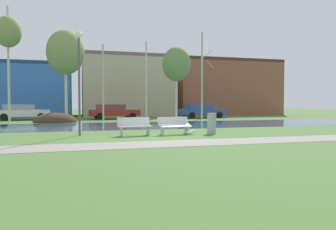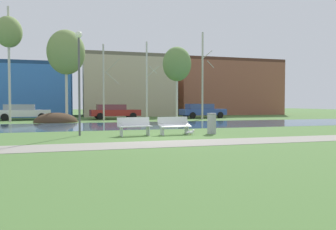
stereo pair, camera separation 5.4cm
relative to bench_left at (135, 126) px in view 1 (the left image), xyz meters
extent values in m
plane|color=#476B33|center=(0.99, 8.94, -0.47)|extent=(120.00, 120.00, 0.00)
cube|color=gray|center=(0.99, -3.33, -0.47)|extent=(60.00, 1.96, 0.01)
cube|color=#33516B|center=(0.99, 7.05, -0.47)|extent=(80.00, 7.60, 0.01)
ellipsoid|color=#423021|center=(-4.32, 12.29, -0.47)|extent=(3.42, 2.63, 1.58)
cube|color=silver|center=(0.01, -0.09, -0.02)|extent=(1.65, 0.67, 0.05)
cube|color=silver|center=(-0.02, 0.18, 0.20)|extent=(1.60, 0.28, 0.40)
cube|color=silver|center=(-0.65, -0.11, -0.25)|extent=(0.09, 0.43, 0.45)
cube|color=silver|center=(0.66, 0.04, -0.25)|extent=(0.09, 0.43, 0.45)
cylinder|color=silver|center=(-0.64, -0.15, 0.12)|extent=(0.08, 0.28, 0.04)
cylinder|color=silver|center=(0.66, 0.00, 0.12)|extent=(0.08, 0.28, 0.04)
cube|color=silver|center=(1.98, -0.09, -0.02)|extent=(1.65, 0.67, 0.17)
cube|color=silver|center=(1.94, 0.18, 0.20)|extent=(1.60, 0.28, 0.40)
cube|color=silver|center=(1.32, -0.11, -0.25)|extent=(0.09, 0.43, 0.45)
cube|color=silver|center=(2.62, 0.04, -0.25)|extent=(0.09, 0.43, 0.45)
cylinder|color=silver|center=(1.32, -0.15, 0.12)|extent=(0.08, 0.28, 0.04)
cylinder|color=silver|center=(2.62, 0.00, 0.12)|extent=(0.08, 0.28, 0.04)
cylinder|color=#999B9E|center=(3.92, -0.07, 0.05)|extent=(0.45, 0.45, 1.04)
torus|color=#5B5D5E|center=(3.92, -0.07, 0.54)|extent=(0.47, 0.47, 0.04)
ellipsoid|color=white|center=(2.65, -0.38, -0.35)|extent=(0.38, 0.17, 0.17)
sphere|color=white|center=(2.82, -0.38, -0.27)|extent=(0.12, 0.12, 0.12)
cone|color=gold|center=(2.89, -0.38, -0.27)|extent=(0.07, 0.04, 0.04)
cylinder|color=gold|center=(2.67, -0.42, -0.42)|extent=(0.01, 0.01, 0.10)
cylinder|color=gold|center=(2.67, -0.35, -0.42)|extent=(0.01, 0.01, 0.10)
cylinder|color=#4C4C51|center=(-2.51, 0.76, 1.84)|extent=(0.10, 0.10, 4.63)
sphere|color=white|center=(-2.51, 0.76, 4.30)|extent=(0.32, 0.32, 0.32)
cylinder|color=beige|center=(-7.95, 13.59, 4.22)|extent=(0.18, 0.18, 9.38)
ellipsoid|color=olive|center=(-7.95, 13.59, 6.85)|extent=(2.09, 2.09, 2.51)
cylinder|color=beige|center=(-3.53, 13.82, 3.32)|extent=(0.23, 0.23, 7.57)
ellipsoid|color=olive|center=(-3.53, 13.82, 5.44)|extent=(3.17, 3.17, 3.80)
cylinder|color=#BCB7A8|center=(-0.43, 13.32, 2.86)|extent=(0.15, 0.15, 6.67)
cylinder|color=#BCB7A8|center=(0.43, 13.91, 4.42)|extent=(1.08, 1.55, 1.06)
cylinder|color=#BCB7A8|center=(0.28, 12.58, 3.19)|extent=(1.37, 1.33, 0.98)
cylinder|color=beige|center=(3.29, 12.81, 3.02)|extent=(0.15, 0.15, 6.98)
cylinder|color=beige|center=(3.98, 13.28, 3.95)|extent=(0.87, 1.24, 0.87)
cylinder|color=beige|center=(3.76, 12.34, 4.00)|extent=(0.93, 0.90, 0.58)
cylinder|color=beige|center=(6.27, 13.39, 2.85)|extent=(0.21, 0.21, 6.64)
ellipsoid|color=#668947|center=(6.27, 13.39, 4.70)|extent=(2.65, 2.65, 3.18)
cylinder|color=#BCB7A8|center=(9.07, 14.02, 3.73)|extent=(0.18, 0.18, 8.40)
cylinder|color=#BCB7A8|center=(9.67, 14.44, 5.82)|extent=(0.78, 1.09, 0.80)
cylinder|color=#BCB7A8|center=(9.66, 13.42, 4.80)|extent=(1.22, 1.19, 0.53)
cube|color=silver|center=(-7.38, 16.88, 0.15)|extent=(4.73, 2.20, 0.61)
cube|color=#949AAC|center=(-7.75, 16.84, 0.71)|extent=(2.70, 1.81, 0.52)
cylinder|color=black|center=(-5.95, 17.91, -0.15)|extent=(0.66, 0.27, 0.64)
cylinder|color=black|center=(-5.79, 16.10, -0.15)|extent=(0.66, 0.27, 0.64)
cylinder|color=black|center=(-8.97, 17.65, -0.15)|extent=(0.66, 0.27, 0.64)
cylinder|color=black|center=(-8.81, 15.84, -0.15)|extent=(0.66, 0.27, 0.64)
cube|color=maroon|center=(0.91, 16.51, 0.14)|extent=(4.93, 2.14, 0.59)
cube|color=brown|center=(0.52, 16.48, 0.70)|extent=(2.81, 1.75, 0.52)
cylinder|color=black|center=(2.41, 17.51, -0.15)|extent=(0.66, 0.27, 0.64)
cylinder|color=black|center=(2.56, 15.79, -0.15)|extent=(0.66, 0.27, 0.64)
cylinder|color=black|center=(-0.74, 17.24, -0.15)|extent=(0.66, 0.27, 0.64)
cylinder|color=black|center=(-0.60, 15.52, -0.15)|extent=(0.66, 0.27, 0.64)
cube|color=#2D4793|center=(10.00, 16.20, 0.16)|extent=(4.92, 2.10, 0.62)
cube|color=#32457F|center=(9.62, 16.17, 0.74)|extent=(2.80, 1.72, 0.54)
cylinder|color=black|center=(11.50, 17.18, -0.15)|extent=(0.66, 0.27, 0.64)
cylinder|color=black|center=(11.65, 15.49, -0.15)|extent=(0.66, 0.27, 0.64)
cylinder|color=black|center=(8.35, 16.92, -0.15)|extent=(0.66, 0.27, 0.64)
cylinder|color=black|center=(8.50, 15.22, -0.15)|extent=(0.66, 0.27, 0.64)
cube|color=#3870C6|center=(-9.92, 25.89, 2.42)|extent=(13.23, 7.63, 5.79)
cube|color=navy|center=(-9.92, 25.89, 5.51)|extent=(13.23, 7.63, 0.40)
cube|color=#BCAD8E|center=(3.29, 25.60, 2.98)|extent=(10.58, 9.55, 6.91)
cube|color=#675F4E|center=(3.29, 25.60, 6.64)|extent=(10.58, 9.55, 0.40)
cube|color=brown|center=(17.27, 26.64, 3.06)|extent=(14.49, 8.22, 7.07)
cube|color=#4E2C21|center=(17.27, 26.64, 6.80)|extent=(14.49, 8.22, 0.40)
camera|label=1|loc=(-2.60, -14.90, 1.07)|focal=34.07mm
camera|label=2|loc=(-2.55, -14.91, 1.07)|focal=34.07mm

